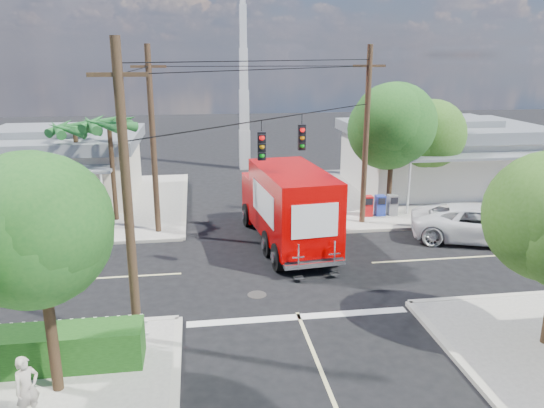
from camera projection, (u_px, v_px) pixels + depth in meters
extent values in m
plane|color=black|center=(279.00, 268.00, 21.93)|extent=(120.00, 120.00, 0.00)
cube|color=gray|center=(422.00, 192.00, 33.91)|extent=(14.00, 14.00, 0.14)
cube|color=#B1AC9D|center=(315.00, 196.00, 32.94)|extent=(0.25, 14.00, 0.14)
cube|color=#B1AC9D|center=(478.00, 225.00, 27.25)|extent=(14.00, 0.25, 0.14)
cube|color=gray|center=(63.00, 205.00, 30.86)|extent=(14.00, 14.00, 0.14)
cube|color=#B1AC9D|center=(185.00, 201.00, 31.83)|extent=(0.25, 14.00, 0.14)
cube|color=#B1AC9D|center=(28.00, 246.00, 24.20)|extent=(14.00, 0.25, 0.14)
cube|color=beige|center=(253.00, 203.00, 31.45)|extent=(0.12, 12.00, 0.01)
cube|color=beige|center=(503.00, 255.00, 23.32)|extent=(12.00, 0.12, 0.01)
cube|color=beige|center=(25.00, 282.00, 20.54)|extent=(12.00, 0.12, 0.01)
cube|color=silver|center=(299.00, 317.00, 17.83)|extent=(7.50, 0.40, 0.01)
cube|color=silver|center=(439.00, 161.00, 34.59)|extent=(11.00, 8.00, 3.40)
cube|color=slate|center=(442.00, 129.00, 34.04)|extent=(11.80, 8.80, 0.70)
cube|color=slate|center=(442.00, 122.00, 33.90)|extent=(6.05, 4.40, 0.50)
cube|color=slate|center=(480.00, 156.00, 29.60)|extent=(9.90, 1.80, 0.15)
cylinder|color=silver|center=(409.00, 188.00, 28.62)|extent=(0.12, 0.12, 2.90)
cube|color=beige|center=(49.00, 172.00, 31.70)|extent=(10.00, 8.00, 3.20)
cube|color=slate|center=(45.00, 140.00, 31.17)|extent=(10.80, 8.80, 0.70)
cube|color=slate|center=(44.00, 131.00, 31.04)|extent=(5.50, 4.40, 0.50)
cube|color=slate|center=(21.00, 171.00, 26.73)|extent=(9.00, 1.80, 0.15)
cylinder|color=silver|center=(103.00, 198.00, 26.89)|extent=(0.12, 0.12, 2.70)
cube|color=silver|center=(245.00, 150.00, 40.64)|extent=(0.80, 0.80, 3.00)
cube|color=silver|center=(244.00, 110.00, 39.83)|extent=(0.70, 0.70, 3.00)
cube|color=silver|center=(244.00, 69.00, 39.02)|extent=(0.60, 0.60, 3.00)
cube|color=silver|center=(243.00, 26.00, 38.20)|extent=(0.50, 0.50, 3.00)
cylinder|color=#422D1C|center=(51.00, 324.00, 13.27)|extent=(0.28, 0.28, 3.71)
sphere|color=#1C531B|center=(40.00, 237.00, 12.65)|extent=(3.71, 3.71, 3.71)
sphere|color=#1C531B|center=(23.00, 226.00, 12.72)|extent=(3.02, 3.02, 3.02)
sphere|color=#1C531B|center=(52.00, 245.00, 12.44)|extent=(3.25, 3.25, 3.25)
cylinder|color=#422D1C|center=(390.00, 175.00, 28.81)|extent=(0.28, 0.28, 4.10)
sphere|color=#1C531B|center=(393.00, 128.00, 28.12)|extent=(4.10, 4.10, 4.10)
sphere|color=#1C531B|center=(385.00, 123.00, 28.18)|extent=(3.33, 3.33, 3.33)
sphere|color=#1C531B|center=(401.00, 131.00, 27.92)|extent=(3.58, 3.58, 3.58)
cylinder|color=#422D1C|center=(419.00, 170.00, 31.34)|extent=(0.28, 0.28, 3.58)
sphere|color=#305E18|center=(422.00, 132.00, 30.73)|extent=(3.58, 3.58, 3.58)
sphere|color=#305E18|center=(414.00, 128.00, 30.80)|extent=(2.91, 2.91, 2.91)
sphere|color=#305E18|center=(429.00, 135.00, 30.52)|extent=(3.14, 3.14, 3.14)
cylinder|color=#422D1C|center=(113.00, 173.00, 27.32)|extent=(0.24, 0.24, 5.00)
cone|color=#206127|center=(127.00, 122.00, 26.74)|extent=(0.50, 2.06, 0.98)
cone|color=#206127|center=(122.00, 120.00, 27.36)|extent=(1.92, 1.68, 0.98)
cone|color=#206127|center=(107.00, 120.00, 27.42)|extent=(2.12, 0.95, 0.98)
cone|color=#206127|center=(93.00, 122.00, 26.87)|extent=(1.34, 2.07, 0.98)
cone|color=#206127|center=(91.00, 124.00, 26.13)|extent=(1.34, 2.07, 0.98)
cone|color=#206127|center=(102.00, 125.00, 25.75)|extent=(2.12, 0.95, 0.98)
cone|color=#206127|center=(118.00, 124.00, 26.02)|extent=(1.92, 1.68, 0.98)
cylinder|color=#422D1C|center=(79.00, 172.00, 28.52)|extent=(0.24, 0.24, 4.60)
cone|color=#206127|center=(92.00, 127.00, 28.00)|extent=(0.50, 2.06, 0.98)
cone|color=#206127|center=(88.00, 125.00, 28.62)|extent=(1.92, 1.68, 0.98)
cone|color=#206127|center=(74.00, 125.00, 28.68)|extent=(2.12, 0.95, 0.98)
cone|color=#206127|center=(60.00, 127.00, 28.13)|extent=(1.34, 2.07, 0.98)
cone|color=#206127|center=(57.00, 128.00, 27.39)|extent=(1.34, 2.07, 0.98)
cone|color=#206127|center=(67.00, 129.00, 27.01)|extent=(2.12, 0.95, 0.98)
cone|color=#206127|center=(83.00, 129.00, 27.28)|extent=(1.92, 1.68, 0.98)
cylinder|color=#473321|center=(127.00, 201.00, 15.04)|extent=(0.28, 0.28, 9.00)
cube|color=#473321|center=(118.00, 75.00, 14.09)|extent=(1.60, 0.12, 0.12)
cylinder|color=#473321|center=(366.00, 138.00, 26.38)|extent=(0.28, 0.28, 9.00)
cube|color=#473321|center=(369.00, 66.00, 25.43)|extent=(1.60, 0.12, 0.12)
cylinder|color=#473321|center=(153.00, 143.00, 24.94)|extent=(0.28, 0.28, 9.00)
cube|color=#473321|center=(148.00, 66.00, 23.99)|extent=(1.60, 0.12, 0.12)
cylinder|color=black|center=(280.00, 117.00, 20.25)|extent=(10.43, 10.43, 0.04)
cube|color=black|center=(262.00, 146.00, 19.63)|extent=(0.30, 0.24, 1.05)
sphere|color=red|center=(262.00, 138.00, 19.41)|extent=(0.20, 0.20, 0.20)
cube|color=black|center=(302.00, 137.00, 21.71)|extent=(0.30, 0.24, 1.05)
sphere|color=red|center=(302.00, 130.00, 21.48)|extent=(0.20, 0.20, 0.20)
cube|color=silver|center=(44.00, 341.00, 15.38)|extent=(5.94, 0.05, 0.08)
cube|color=silver|center=(43.00, 329.00, 15.27)|extent=(5.94, 0.05, 0.08)
cube|color=silver|center=(142.00, 330.00, 15.73)|extent=(0.09, 0.06, 1.00)
cube|color=#163F11|center=(28.00, 350.00, 14.54)|extent=(6.20, 1.20, 1.10)
cube|color=#B81012|center=(367.00, 206.00, 28.45)|extent=(0.50, 0.50, 1.10)
cube|color=navy|center=(380.00, 205.00, 28.55)|extent=(0.50, 0.50, 1.10)
cube|color=slate|center=(392.00, 205.00, 28.65)|extent=(0.50, 0.50, 1.10)
cube|color=black|center=(286.00, 231.00, 24.68)|extent=(3.28, 8.44, 0.26)
cube|color=#BC0000|center=(269.00, 197.00, 27.45)|extent=(2.71, 2.05, 2.32)
cube|color=black|center=(266.00, 185.00, 28.03)|extent=(2.23, 0.50, 1.00)
cube|color=silver|center=(265.00, 205.00, 28.54)|extent=(2.43, 0.38, 0.37)
cube|color=#BC0000|center=(292.00, 204.00, 23.37)|extent=(3.27, 6.36, 3.06)
cube|color=white|center=(321.00, 199.00, 23.65)|extent=(0.42, 3.78, 1.37)
cube|color=white|center=(263.00, 203.00, 23.01)|extent=(0.42, 3.78, 1.37)
cube|color=white|center=(315.00, 221.00, 20.46)|extent=(1.89, 0.22, 1.37)
cube|color=silver|center=(315.00, 264.00, 20.80)|extent=(2.54, 0.53, 0.19)
cube|color=silver|center=(298.00, 257.00, 20.38)|extent=(0.48, 0.11, 1.05)
cube|color=silver|center=(334.00, 254.00, 20.73)|extent=(0.48, 0.11, 1.05)
cylinder|color=black|center=(247.00, 215.00, 27.24)|extent=(0.46, 1.19, 1.16)
cylinder|color=black|center=(293.00, 211.00, 27.82)|extent=(0.46, 1.19, 1.16)
cylinder|color=black|center=(278.00, 257.00, 21.54)|extent=(0.46, 1.19, 1.16)
cylinder|color=black|center=(334.00, 252.00, 22.12)|extent=(0.46, 1.19, 1.16)
imported|color=silver|center=(478.00, 224.00, 24.92)|extent=(6.74, 4.80, 1.71)
imported|color=#C1B3A5|center=(27.00, 389.00, 12.40)|extent=(0.71, 0.71, 1.65)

